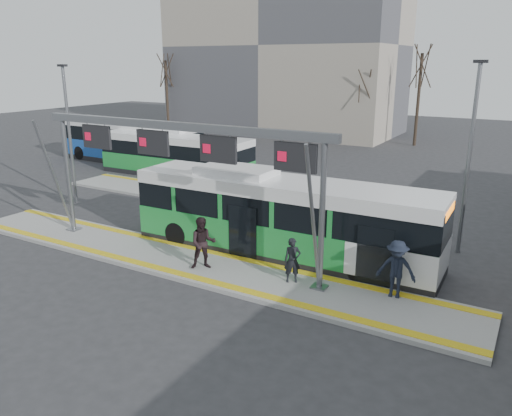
{
  "coord_description": "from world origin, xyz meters",
  "views": [
    {
      "loc": [
        11.37,
        -14.03,
        7.46
      ],
      "look_at": [
        1.47,
        3.0,
        1.66
      ],
      "focal_mm": 35.0,
      "sensor_mm": 36.0,
      "label": 1
    }
  ],
  "objects_px": {
    "passenger_c": "(396,269)",
    "hero_bus": "(281,218)",
    "passenger_b": "(203,243)",
    "passenger_a": "(292,260)",
    "gantry": "(176,151)"
  },
  "relations": [
    {
      "from": "gantry",
      "to": "passenger_c",
      "type": "xyz_separation_m",
      "value": [
        8.2,
        0.66,
        -3.19
      ]
    },
    {
      "from": "passenger_a",
      "to": "passenger_b",
      "type": "xyz_separation_m",
      "value": [
        -3.33,
        -0.57,
        0.19
      ]
    },
    {
      "from": "gantry",
      "to": "passenger_a",
      "type": "height_order",
      "value": "gantry"
    },
    {
      "from": "hero_bus",
      "to": "passenger_b",
      "type": "relative_size",
      "value": 6.36
    },
    {
      "from": "gantry",
      "to": "hero_bus",
      "type": "bearing_deg",
      "value": 37.05
    },
    {
      "from": "passenger_b",
      "to": "passenger_c",
      "type": "bearing_deg",
      "value": -27.64
    },
    {
      "from": "gantry",
      "to": "hero_bus",
      "type": "xyz_separation_m",
      "value": [
        3.16,
        2.38,
        -2.75
      ]
    },
    {
      "from": "hero_bus",
      "to": "passenger_b",
      "type": "distance_m",
      "value": 3.39
    },
    {
      "from": "passenger_a",
      "to": "passenger_c",
      "type": "relative_size",
      "value": 0.82
    },
    {
      "from": "gantry",
      "to": "passenger_a",
      "type": "bearing_deg",
      "value": 0.26
    },
    {
      "from": "passenger_a",
      "to": "passenger_c",
      "type": "xyz_separation_m",
      "value": [
        3.36,
        0.64,
        0.17
      ]
    },
    {
      "from": "passenger_a",
      "to": "gantry",
      "type": "bearing_deg",
      "value": 147.63
    },
    {
      "from": "hero_bus",
      "to": "passenger_c",
      "type": "height_order",
      "value": "hero_bus"
    },
    {
      "from": "hero_bus",
      "to": "passenger_b",
      "type": "height_order",
      "value": "hero_bus"
    },
    {
      "from": "passenger_c",
      "to": "hero_bus",
      "type": "bearing_deg",
      "value": 153.52
    }
  ]
}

